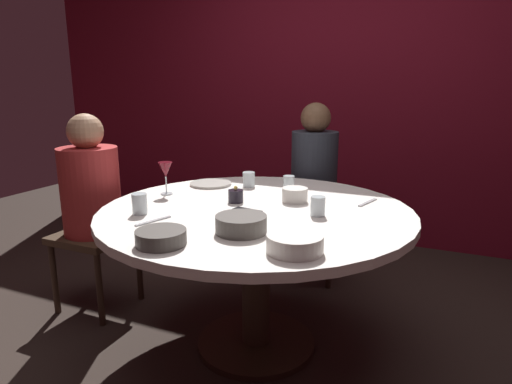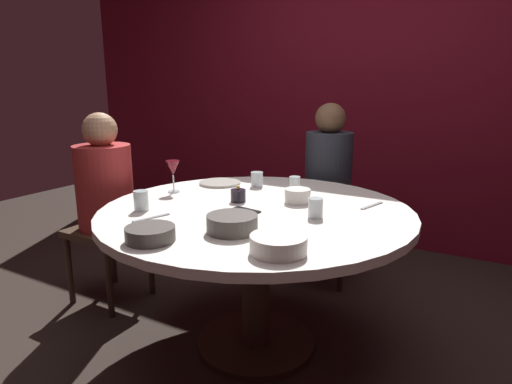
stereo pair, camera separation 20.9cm
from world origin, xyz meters
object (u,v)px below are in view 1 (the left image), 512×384
seated_diner_back (314,172)px  bowl_salad_center (295,243)px  dining_table (256,234)px  bowl_serving_large (241,224)px  wine_glass (165,171)px  candle_holder (236,196)px  cup_by_right_diner (140,204)px  cup_by_left_diner (318,206)px  cup_near_candle (289,184)px  cell_phone (246,211)px  bowl_sauce_side (161,237)px  dinner_plate (211,184)px  bowl_small_white (295,195)px  cup_center_front (249,179)px  seated_diner_left (91,191)px

seated_diner_back → bowl_salad_center: size_ratio=5.90×
dining_table → bowl_serving_large: 0.40m
wine_glass → candle_holder: bearing=0.6°
cup_by_right_diner → cup_by_left_diner: bearing=21.7°
bowl_serving_large → bowl_salad_center: 0.29m
bowl_salad_center → cup_near_candle: cup_near_candle is taller
cell_phone → cup_near_candle: bearing=-178.3°
dining_table → bowl_sauce_side: (-0.12, -0.59, 0.16)m
candle_holder → dinner_plate: (-0.31, 0.29, -0.03)m
bowl_small_white → cup_center_front: (-0.35, 0.21, 0.01)m
seated_diner_back → cup_center_front: seated_diner_back is taller
bowl_serving_large → wine_glass: bearing=147.8°
bowl_small_white → cup_by_right_diner: bearing=-139.2°
bowl_salad_center → cup_by_left_diner: bearing=96.2°
seated_diner_left → cup_center_front: seated_diner_left is taller
bowl_sauce_side → cup_by_right_diner: 0.44m
bowl_sauce_side → cup_by_right_diner: size_ratio=1.97×
candle_holder → bowl_salad_center: size_ratio=0.42×
dinner_plate → cup_by_right_diner: size_ratio=2.57×
candle_holder → cup_by_right_diner: (-0.31, -0.36, 0.02)m
cell_phone → bowl_sauce_side: bearing=-2.6°
seated_diner_left → seated_diner_back: seated_diner_back is taller
dining_table → cup_near_candle: bearing=83.7°
cell_phone → bowl_salad_center: 0.53m
dinner_plate → bowl_serving_large: size_ratio=1.19×
dinner_plate → bowl_sauce_side: bearing=-71.0°
seated_diner_left → seated_diner_back: bearing=43.1°
bowl_salad_center → bowl_small_white: bearing=109.0°
candle_holder → cup_by_left_diner: cup_by_left_diner is taller
seated_diner_back → cell_phone: (-0.02, -1.05, 0.00)m
candle_holder → bowl_sauce_side: (0.02, -0.65, -0.00)m
dining_table → cup_by_right_diner: size_ratio=15.61×
cup_by_left_diner → cup_by_right_diner: cup_by_right_diner is taller
bowl_sauce_side → cup_by_left_diner: (0.43, 0.59, 0.02)m
bowl_small_white → bowl_serving_large: bearing=-94.2°
bowl_small_white → bowl_sauce_side: (-0.25, -0.79, -0.01)m
wine_glass → cup_by_right_diner: wine_glass is taller
wine_glass → cup_center_front: bearing=46.4°
candle_holder → cup_center_front: 0.35m
seated_diner_back → cup_by_left_diner: seated_diner_back is taller
dining_table → bowl_sauce_side: size_ratio=7.91×
bowl_serving_large → seated_diner_back: bearing=93.8°
wine_glass → bowl_salad_center: (0.91, -0.52, -0.10)m
cup_center_front → seated_diner_back: bearing=68.5°
wine_glass → dinner_plate: wine_glass is taller
bowl_small_white → cup_by_right_diner: 0.76m
bowl_small_white → cup_near_candle: 0.18m
cup_by_left_diner → cup_near_candle: bearing=126.6°
cup_by_left_diner → wine_glass: bearing=176.0°
seated_diner_left → bowl_sauce_side: size_ratio=6.14×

